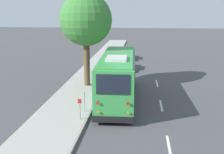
{
  "coord_description": "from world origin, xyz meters",
  "views": [
    {
      "loc": [
        -18.7,
        -1.67,
        6.59
      ],
      "look_at": [
        2.79,
        0.6,
        1.3
      ],
      "focal_mm": 45.0,
      "sensor_mm": 36.0,
      "label": 1
    }
  ],
  "objects_px": {
    "fire_hydrant": "(102,71)",
    "sign_post_near": "(80,109)",
    "shuttle_bus": "(118,75)",
    "parked_sedan_black": "(125,54)",
    "parked_sedan_blue": "(124,64)",
    "street_tree": "(86,16)",
    "sign_post_far": "(84,101)"
  },
  "relations": [
    {
      "from": "fire_hydrant",
      "to": "sign_post_far",
      "type": "bearing_deg",
      "value": -178.54
    },
    {
      "from": "street_tree",
      "to": "sign_post_far",
      "type": "relative_size",
      "value": 6.19
    },
    {
      "from": "parked_sedan_black",
      "to": "shuttle_bus",
      "type": "bearing_deg",
      "value": -177.59
    },
    {
      "from": "parked_sedan_black",
      "to": "sign_post_near",
      "type": "bearing_deg",
      "value": 177.11
    },
    {
      "from": "street_tree",
      "to": "fire_hydrant",
      "type": "xyz_separation_m",
      "value": [
        3.55,
        -0.79,
        -5.41
      ]
    },
    {
      "from": "sign_post_far",
      "to": "shuttle_bus",
      "type": "bearing_deg",
      "value": -30.22
    },
    {
      "from": "sign_post_near",
      "to": "fire_hydrant",
      "type": "distance_m",
      "value": 11.34
    },
    {
      "from": "sign_post_far",
      "to": "fire_hydrant",
      "type": "xyz_separation_m",
      "value": [
        9.98,
        0.25,
        -0.27
      ]
    },
    {
      "from": "sign_post_near",
      "to": "parked_sedan_blue",
      "type": "bearing_deg",
      "value": -6.04
    },
    {
      "from": "parked_sedan_blue",
      "to": "sign_post_near",
      "type": "distance_m",
      "value": 15.23
    },
    {
      "from": "parked_sedan_blue",
      "to": "parked_sedan_black",
      "type": "xyz_separation_m",
      "value": [
        6.6,
        0.28,
        0.0
      ]
    },
    {
      "from": "parked_sedan_black",
      "to": "fire_hydrant",
      "type": "relative_size",
      "value": 5.42
    },
    {
      "from": "parked_sedan_black",
      "to": "street_tree",
      "type": "distance_m",
      "value": 15.14
    },
    {
      "from": "fire_hydrant",
      "to": "sign_post_near",
      "type": "bearing_deg",
      "value": -178.71
    },
    {
      "from": "shuttle_bus",
      "to": "fire_hydrant",
      "type": "distance_m",
      "value": 7.22
    },
    {
      "from": "shuttle_bus",
      "to": "parked_sedan_blue",
      "type": "xyz_separation_m",
      "value": [
        10.58,
        0.27,
        -1.26
      ]
    },
    {
      "from": "parked_sedan_blue",
      "to": "sign_post_near",
      "type": "xyz_separation_m",
      "value": [
        -15.14,
        1.6,
        0.21
      ]
    },
    {
      "from": "sign_post_near",
      "to": "sign_post_far",
      "type": "height_order",
      "value": "sign_post_far"
    },
    {
      "from": "parked_sedan_black",
      "to": "sign_post_near",
      "type": "relative_size",
      "value": 3.43
    },
    {
      "from": "sign_post_near",
      "to": "sign_post_far",
      "type": "bearing_deg",
      "value": 0.0
    },
    {
      "from": "shuttle_bus",
      "to": "sign_post_near",
      "type": "distance_m",
      "value": 5.04
    },
    {
      "from": "shuttle_bus",
      "to": "parked_sedan_black",
      "type": "relative_size",
      "value": 2.37
    },
    {
      "from": "parked_sedan_blue",
      "to": "parked_sedan_black",
      "type": "relative_size",
      "value": 1.05
    },
    {
      "from": "shuttle_bus",
      "to": "fire_hydrant",
      "type": "bearing_deg",
      "value": 15.69
    },
    {
      "from": "shuttle_bus",
      "to": "sign_post_far",
      "type": "distance_m",
      "value": 3.85
    },
    {
      "from": "street_tree",
      "to": "fire_hydrant",
      "type": "bearing_deg",
      "value": -12.53
    },
    {
      "from": "shuttle_bus",
      "to": "sign_post_near",
      "type": "bearing_deg",
      "value": 156.01
    },
    {
      "from": "parked_sedan_blue",
      "to": "parked_sedan_black",
      "type": "bearing_deg",
      "value": 6.14
    },
    {
      "from": "parked_sedan_black",
      "to": "sign_post_near",
      "type": "distance_m",
      "value": 21.79
    },
    {
      "from": "sign_post_near",
      "to": "fire_hydrant",
      "type": "relative_size",
      "value": 1.58
    },
    {
      "from": "fire_hydrant",
      "to": "parked_sedan_black",
      "type": "bearing_deg",
      "value": -8.63
    },
    {
      "from": "parked_sedan_blue",
      "to": "fire_hydrant",
      "type": "xyz_separation_m",
      "value": [
        -3.81,
        1.86,
        -0.06
      ]
    }
  ]
}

